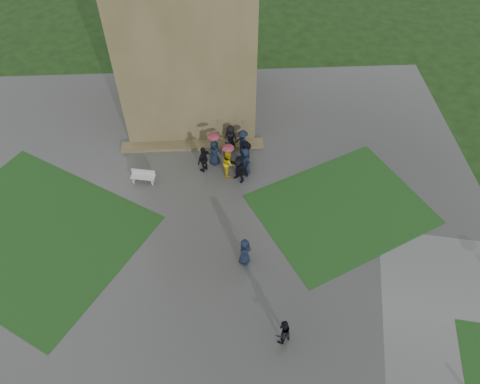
{
  "coord_description": "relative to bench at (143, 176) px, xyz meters",
  "views": [
    {
      "loc": [
        1.92,
        -11.48,
        20.45
      ],
      "look_at": [
        2.77,
        5.53,
        1.2
      ],
      "focal_mm": 35.0,
      "sensor_mm": 36.0,
      "label": 1
    }
  ],
  "objects": [
    {
      "name": "ground",
      "position": [
        2.84,
        -7.73,
        -0.44
      ],
      "size": [
        120.0,
        120.0,
        0.0
      ],
      "primitive_type": "plane",
      "color": "black"
    },
    {
      "name": "plaza",
      "position": [
        2.84,
        -5.73,
        -0.43
      ],
      "size": [
        34.0,
        34.0,
        0.02
      ],
      "primitive_type": "cube",
      "color": "#363634",
      "rests_on": "ground"
    },
    {
      "name": "lawn_inset_left",
      "position": [
        -5.66,
        -3.73,
        -0.42
      ],
      "size": [
        14.1,
        13.46,
        0.01
      ],
      "primitive_type": "cube",
      "rotation": [
        0.0,
        0.0,
        -0.56
      ],
      "color": "#153613",
      "rests_on": "plaza"
    },
    {
      "name": "lawn_inset_right",
      "position": [
        11.34,
        -2.73,
        -0.42
      ],
      "size": [
        11.12,
        10.15,
        0.01
      ],
      "primitive_type": "cube",
      "rotation": [
        0.0,
        0.0,
        0.44
      ],
      "color": "#153613",
      "rests_on": "plaza"
    },
    {
      "name": "tower_plinth",
      "position": [
        2.84,
        2.87,
        -0.31
      ],
      "size": [
        9.0,
        0.8,
        0.22
      ],
      "primitive_type": "cube",
      "color": "brown",
      "rests_on": "plaza"
    },
    {
      "name": "bench",
      "position": [
        0.0,
        0.0,
        0.0
      ],
      "size": [
        1.48,
        0.7,
        0.82
      ],
      "rotation": [
        0.0,
        0.0,
        -0.18
      ],
      "color": "#B4B5B0",
      "rests_on": "plaza"
    },
    {
      "name": "visitor_cluster",
      "position": [
        5.33,
        1.12,
        0.65
      ],
      "size": [
        3.8,
        4.03,
        2.54
      ],
      "color": "black",
      "rests_on": "plaza"
    },
    {
      "name": "pedestrian_mid",
      "position": [
        5.66,
        -5.92,
        0.44
      ],
      "size": [
        0.94,
        1.02,
        1.73
      ],
      "primitive_type": "imported",
      "rotation": [
        0.0,
        0.0,
        0.99
      ],
      "color": "black",
      "rests_on": "plaza"
    },
    {
      "name": "pedestrian_near",
      "position": [
        7.11,
        -10.26,
        0.39
      ],
      "size": [
        0.92,
        0.81,
        1.64
      ],
      "primitive_type": "imported",
      "rotation": [
        0.0,
        0.0,
        3.7
      ],
      "color": "black",
      "rests_on": "plaza"
    }
  ]
}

